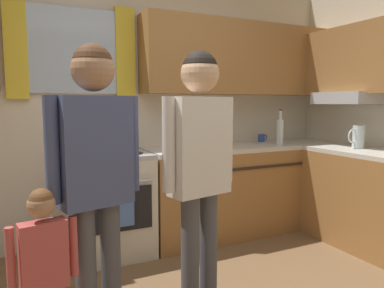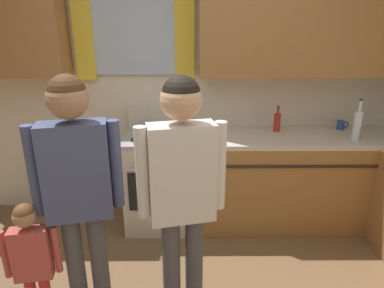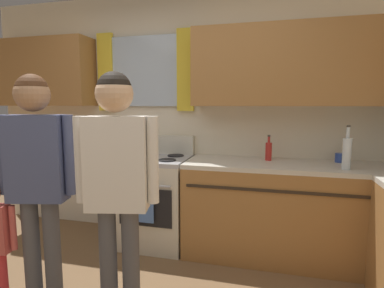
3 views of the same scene
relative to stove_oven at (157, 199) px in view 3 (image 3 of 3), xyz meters
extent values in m
cube|color=beige|center=(0.20, 0.36, 0.83)|extent=(4.60, 0.10, 2.60)
cube|color=silver|center=(-0.23, 0.29, 1.32)|extent=(0.75, 0.03, 0.75)
cube|color=yellow|center=(-0.70, 0.28, 1.32)|extent=(0.18, 0.04, 0.85)
cube|color=yellow|center=(0.23, 0.28, 1.32)|extent=(0.18, 0.04, 0.85)
cube|color=#9E6B38|center=(-1.46, 0.15, 1.32)|extent=(1.27, 0.32, 0.74)
cube|color=#9E6B38|center=(1.43, 0.15, 1.32)|extent=(2.14, 0.32, 0.74)
cube|color=#9E6B38|center=(1.42, 0.00, -0.04)|extent=(2.16, 0.62, 0.86)
cube|color=beige|center=(1.42, 0.00, 0.41)|extent=(2.16, 0.62, 0.04)
cube|color=#2D2319|center=(1.42, -0.32, 0.25)|extent=(2.04, 0.01, 0.02)
cube|color=beige|center=(0.00, 0.00, -0.04)|extent=(0.65, 0.62, 0.86)
cube|color=black|center=(0.00, -0.32, 0.01)|extent=(0.53, 0.01, 0.36)
cylinder|color=#ADADB2|center=(0.00, -0.34, 0.23)|extent=(0.53, 0.02, 0.02)
cube|color=#ADADB2|center=(0.00, 0.00, 0.41)|extent=(0.65, 0.62, 0.04)
cube|color=beige|center=(0.00, 0.27, 0.53)|extent=(0.65, 0.08, 0.20)
cylinder|color=black|center=(-0.16, -0.14, 0.44)|extent=(0.17, 0.17, 0.01)
cylinder|color=black|center=(0.16, -0.14, 0.44)|extent=(0.17, 0.17, 0.01)
cylinder|color=black|center=(-0.16, 0.13, 0.44)|extent=(0.17, 0.17, 0.01)
cylinder|color=black|center=(0.16, 0.13, 0.44)|extent=(0.17, 0.17, 0.01)
cube|color=#4C72B7|center=(0.00, -0.35, 0.05)|extent=(0.20, 0.02, 0.34)
cylinder|color=silver|center=(1.73, -0.15, 0.56)|extent=(0.07, 0.07, 0.26)
cylinder|color=silver|center=(1.73, -0.15, 0.74)|extent=(0.03, 0.03, 0.09)
cylinder|color=#3F382D|center=(1.73, -0.15, 0.79)|extent=(0.03, 0.03, 0.02)
cylinder|color=red|center=(1.10, 0.11, 0.52)|extent=(0.06, 0.06, 0.17)
cylinder|color=red|center=(1.10, 0.11, 0.63)|extent=(0.02, 0.02, 0.06)
cylinder|color=#3F382D|center=(1.10, 0.11, 0.67)|extent=(0.03, 0.03, 0.02)
cylinder|color=#2D479E|center=(1.74, 0.18, 0.48)|extent=(0.07, 0.07, 0.08)
torus|color=#2D479E|center=(1.78, 0.18, 0.48)|extent=(0.06, 0.01, 0.06)
cylinder|color=#4C4C51|center=(-0.29, -1.22, -0.07)|extent=(0.11, 0.11, 0.80)
cylinder|color=#4C4C51|center=(-0.43, -1.25, -0.07)|extent=(0.11, 0.11, 0.80)
cube|color=#47517A|center=(-0.36, -1.24, 0.62)|extent=(0.39, 0.24, 0.57)
cylinder|color=#47517A|center=(-0.15, -1.19, 0.64)|extent=(0.07, 0.07, 0.52)
cylinder|color=#47517A|center=(-0.57, -1.28, 0.64)|extent=(0.07, 0.07, 0.52)
sphere|color=#A87A56|center=(-0.36, -1.24, 1.03)|extent=(0.22, 0.22, 0.22)
sphere|color=#4C2D19|center=(-0.36, -1.24, 1.06)|extent=(0.20, 0.20, 0.20)
cylinder|color=#4C4C51|center=(0.30, -1.25, -0.07)|extent=(0.11, 0.11, 0.80)
cylinder|color=#4C4C51|center=(0.16, -1.28, -0.07)|extent=(0.11, 0.11, 0.80)
cube|color=white|center=(0.23, -1.26, 0.62)|extent=(0.39, 0.23, 0.57)
cylinder|color=white|center=(0.44, -1.21, 0.64)|extent=(0.07, 0.07, 0.52)
cylinder|color=white|center=(0.02, -1.31, 0.64)|extent=(0.07, 0.07, 0.52)
sphere|color=#DBAD84|center=(0.23, -1.26, 1.03)|extent=(0.22, 0.22, 0.22)
sphere|color=black|center=(0.23, -1.26, 1.06)|extent=(0.20, 0.20, 0.20)
cylinder|color=red|center=(-0.59, -1.34, -0.24)|extent=(0.06, 0.06, 0.46)
cylinder|color=#BF4C47|center=(-0.50, -1.33, 0.17)|extent=(0.04, 0.04, 0.30)
camera|label=1|loc=(-0.72, -3.12, 0.86)|focal=34.01mm
camera|label=2|loc=(0.28, -2.98, 1.39)|focal=31.85mm
camera|label=3|loc=(1.13, -2.92, 0.97)|focal=29.09mm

